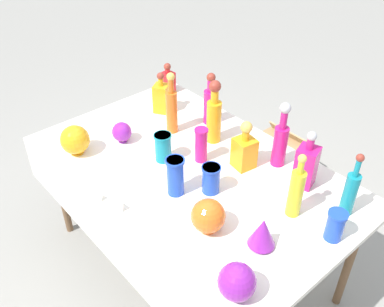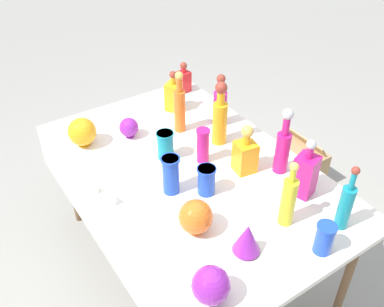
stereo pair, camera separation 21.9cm
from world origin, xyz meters
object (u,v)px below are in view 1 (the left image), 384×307
object	(u,v)px
tall_bottle_3	(214,116)
slender_vase_3	(163,146)
tall_bottle_5	(296,191)
square_decanter_2	(244,150)
tall_bottle_1	(210,103)
tall_bottle_4	(281,140)
tall_bottle_0	(350,191)
slender_vase_1	(201,144)
cardboard_box_behind_left	(278,158)
round_bowl_0	(122,132)
square_decanter_3	(161,97)
round_bowl_2	(208,216)
slender_vase_0	(211,178)
square_decanter_0	(306,165)
slender_vase_4	(175,175)
fluted_vase_0	(263,232)
tall_bottle_2	(172,108)
slender_vase_2	(335,225)
round_bowl_3	(75,140)
round_bowl_1	(237,282)
square_decanter_1	(168,80)

from	to	relation	value
tall_bottle_3	slender_vase_3	world-z (taller)	tall_bottle_3
tall_bottle_5	square_decanter_2	bearing A→B (deg)	167.78
tall_bottle_1	tall_bottle_4	size ratio (longest dim) A/B	0.88
tall_bottle_1	tall_bottle_0	bearing A→B (deg)	-3.38
slender_vase_3	slender_vase_1	bearing A→B (deg)	47.61
cardboard_box_behind_left	round_bowl_0	bearing A→B (deg)	-99.76
tall_bottle_0	square_decanter_3	bearing A→B (deg)	-176.27
slender_vase_1	round_bowl_2	world-z (taller)	slender_vase_1
slender_vase_0	square_decanter_0	bearing A→B (deg)	55.71
slender_vase_4	fluted_vase_0	xyz separation A→B (m)	(0.50, 0.06, -0.03)
slender_vase_3	tall_bottle_2	bearing A→B (deg)	131.50
tall_bottle_1	tall_bottle_5	bearing A→B (deg)	-16.65
slender_vase_2	cardboard_box_behind_left	xyz separation A→B (m)	(-1.00, 0.95, -0.69)
square_decanter_3	slender_vase_4	world-z (taller)	square_decanter_3
tall_bottle_4	cardboard_box_behind_left	world-z (taller)	tall_bottle_4
slender_vase_1	round_bowl_3	bearing A→B (deg)	-136.39
round_bowl_0	cardboard_box_behind_left	bearing A→B (deg)	80.24
tall_bottle_1	slender_vase_2	distance (m)	1.07
square_decanter_3	tall_bottle_2	bearing A→B (deg)	-23.01
slender_vase_2	fluted_vase_0	bearing A→B (deg)	-122.98
tall_bottle_0	tall_bottle_3	bearing A→B (deg)	-175.92
tall_bottle_4	tall_bottle_5	bearing A→B (deg)	-39.60
tall_bottle_0	round_bowl_2	bearing A→B (deg)	-121.23
square_decanter_2	slender_vase_4	world-z (taller)	square_decanter_2
tall_bottle_2	tall_bottle_3	world-z (taller)	tall_bottle_3
square_decanter_0	square_decanter_3	xyz separation A→B (m)	(-1.02, -0.10, -0.02)
slender_vase_0	slender_vase_1	world-z (taller)	slender_vase_1
tall_bottle_0	tall_bottle_5	distance (m)	0.25
round_bowl_0	square_decanter_0	bearing A→B (deg)	27.76
round_bowl_1	cardboard_box_behind_left	distance (m)	1.88
tall_bottle_1	square_decanter_3	bearing A→B (deg)	-154.36
tall_bottle_2	square_decanter_3	bearing A→B (deg)	156.99
round_bowl_2	fluted_vase_0	bearing A→B (deg)	26.86
tall_bottle_4	round_bowl_3	bearing A→B (deg)	-135.94
slender_vase_4	cardboard_box_behind_left	world-z (taller)	slender_vase_4
tall_bottle_2	cardboard_box_behind_left	bearing A→B (deg)	83.50
square_decanter_3	round_bowl_0	distance (m)	0.40
square_decanter_2	round_bowl_3	distance (m)	0.91
tall_bottle_3	square_decanter_1	distance (m)	0.65
slender_vase_0	slender_vase_3	xyz separation A→B (m)	(-0.35, -0.02, 0.01)
slender_vase_2	round_bowl_0	size ratio (longest dim) A/B	1.23
slender_vase_3	cardboard_box_behind_left	distance (m)	1.36
tall_bottle_0	slender_vase_1	xyz separation A→B (m)	(-0.74, -0.24, -0.02)
tall_bottle_2	tall_bottle_3	bearing A→B (deg)	27.47
slender_vase_4	slender_vase_2	bearing A→B (deg)	25.93
slender_vase_3	round_bowl_3	bearing A→B (deg)	-138.05
square_decanter_1	round_bowl_1	world-z (taller)	square_decanter_1
slender_vase_2	round_bowl_1	xyz separation A→B (m)	(-0.07, -0.53, 0.00)
tall_bottle_3	round_bowl_2	size ratio (longest dim) A/B	2.35
tall_bottle_2	tall_bottle_1	bearing A→B (deg)	72.73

